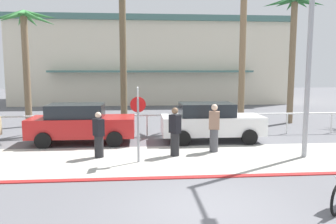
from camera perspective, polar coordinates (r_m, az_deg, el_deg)
name	(u,v)px	position (r m, az deg, el deg)	size (l,w,h in m)	color
ground_plane	(168,130)	(17.45, 0.08, -3.09)	(80.00, 80.00, 0.00)	#5B5B60
sidewalk_strip	(183,159)	(11.82, 2.52, -8.06)	(44.00, 4.00, 0.02)	#ADAAA0
curb_paint	(191,177)	(9.92, 4.02, -11.06)	(44.00, 0.24, 0.03)	maroon
building_backdrop	(150,62)	(34.22, -3.08, 8.56)	(25.38, 11.59, 7.83)	beige
rail_fence	(171,118)	(15.84, 0.55, -1.08)	(20.70, 0.08, 1.04)	white
stop_sign_bike_lane	(138,114)	(11.14, -5.15, -0.28)	(0.52, 0.56, 2.56)	gray
streetlight_curb	(314,36)	(12.52, 23.69, 11.90)	(0.24, 2.54, 7.50)	#9EA0A5
palm_tree_2	(25,36)	(19.95, -23.26, 11.94)	(3.44, 3.34, 6.32)	#756047
palm_tree_3	(122,1)	(18.89, -7.85, 18.28)	(3.28, 3.25, 9.54)	brown
palm_tree_4	(244,8)	(19.71, 12.85, 16.93)	(3.47, 2.98, 9.20)	#846B4C
palm_tree_5	(293,26)	(20.98, 20.68, 13.67)	(3.57, 3.21, 7.29)	#756047
car_red_1	(81,123)	(14.67, -14.65, -1.86)	(4.40, 2.02, 1.69)	red
car_white_2	(211,122)	(14.73, 7.29, -1.64)	(4.40, 2.02, 1.69)	white
pedestrian_0	(175,134)	(12.07, 1.19, -3.73)	(0.45, 0.48, 1.79)	#232326
pedestrian_1	(99,137)	(12.11, -11.78, -4.18)	(0.45, 0.48, 1.66)	#232326
pedestrian_2	(214,130)	(12.78, 7.90, -3.04)	(0.45, 0.39, 1.84)	#4C4C51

